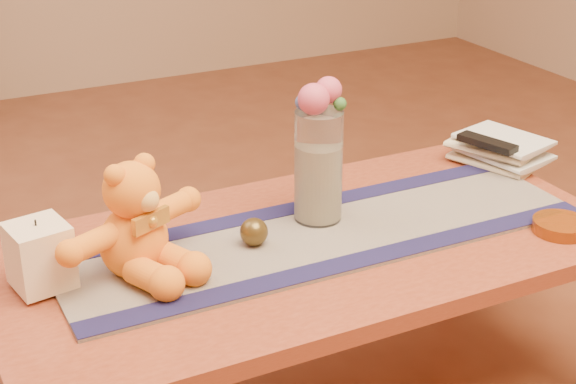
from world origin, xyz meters
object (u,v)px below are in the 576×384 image
tv_remote (487,143)px  amber_dish (561,226)px  pillar_candle (40,255)px  glass_vase (318,166)px  book_bottom (481,168)px  bronze_ball (254,232)px  teddy_bear (132,218)px

tv_remote → amber_dish: (-0.06, -0.35, -0.07)m
pillar_candle → tv_remote: bearing=3.5°
glass_vase → book_bottom: bearing=6.8°
pillar_candle → bronze_ball: size_ratio=2.14×
glass_vase → bronze_ball: glass_vase is taller
bronze_ball → glass_vase: bearing=16.0°
tv_remote → teddy_bear: bearing=167.6°
glass_vase → amber_dish: 0.56m
pillar_candle → glass_vase: glass_vase is taller
bronze_ball → tv_remote: 0.72m
teddy_bear → tv_remote: bearing=-18.6°
pillar_candle → book_bottom: bearing=4.0°
glass_vase → tv_remote: glass_vase is taller
bronze_ball → book_bottom: 0.72m
glass_vase → book_bottom: (0.52, 0.06, -0.13)m
pillar_candle → tv_remote: (1.16, 0.07, 0.01)m
teddy_bear → amber_dish: teddy_bear is taller
teddy_bear → book_bottom: (0.97, 0.10, -0.11)m
teddy_bear → book_bottom: teddy_bear is taller
bronze_ball → amber_dish: (0.65, -0.24, -0.02)m
teddy_bear → book_bottom: bearing=-18.0°
tv_remote → amber_dish: 0.36m
pillar_candle → teddy_bear: bearing=-6.5°
book_bottom → amber_dish: (-0.06, -0.36, 0.00)m
teddy_bear → bronze_ball: size_ratio=5.53×
amber_dish → book_bottom: bearing=80.8°
pillar_candle → bronze_ball: bearing=-4.4°
bronze_ball → tv_remote: (0.71, 0.11, 0.05)m
bronze_ball → teddy_bear: bearing=177.1°
teddy_bear → pillar_candle: 0.19m
book_bottom → amber_dish: amber_dish is taller
glass_vase → tv_remote: size_ratio=1.62×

